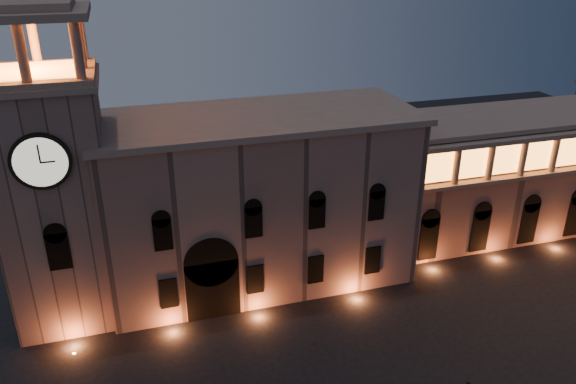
# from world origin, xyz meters

# --- Properties ---
(government_building) EXTENTS (30.80, 12.80, 17.60)m
(government_building) POSITION_xyz_m (-2.08, 21.93, 8.77)
(government_building) COLOR #876458
(government_building) RESTS_ON ground
(clock_tower) EXTENTS (9.80, 9.80, 32.40)m
(clock_tower) POSITION_xyz_m (-20.50, 20.98, 12.50)
(clock_tower) COLOR #876458
(clock_tower) RESTS_ON ground
(colonnade_wing) EXTENTS (40.60, 11.50, 14.50)m
(colonnade_wing) POSITION_xyz_m (32.00, 23.92, 7.33)
(colonnade_wing) COLOR #825E53
(colonnade_wing) RESTS_ON ground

